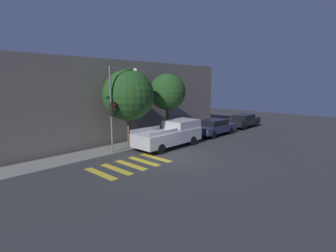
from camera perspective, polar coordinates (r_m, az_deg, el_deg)
name	(u,v)px	position (r m, az deg, el deg)	size (l,w,h in m)	color
ground_plane	(171,158)	(16.72, 0.67, -7.04)	(60.00, 60.00, 0.00)	#333335
sidewalk	(128,146)	(19.74, -8.61, -4.36)	(26.00, 2.19, 0.14)	slate
building_row	(94,101)	(22.93, -15.85, 5.30)	(26.00, 6.00, 6.46)	slate
crosswalk	(131,165)	(15.55, -8.15, -8.40)	(4.49, 2.60, 0.00)	gold
traffic_light_pole	(118,99)	(17.57, -10.89, 5.79)	(2.62, 0.56, 5.79)	slate
pickup_truck	(171,134)	(19.51, 0.65, -1.73)	(5.58, 2.09, 1.88)	#BCBCC1
sedan_near_corner	(214,127)	(24.13, 10.04, -0.18)	(4.67, 1.89, 1.45)	#2D3351
sedan_middle	(244,120)	(29.02, 16.17, 1.17)	(4.54, 1.75, 1.41)	black
tree_near_corner	(128,95)	(18.86, -8.62, 6.59)	(3.64, 3.64, 5.67)	brown
tree_midblock	(168,92)	(21.62, -0.10, 7.40)	(2.98, 2.98, 5.49)	brown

